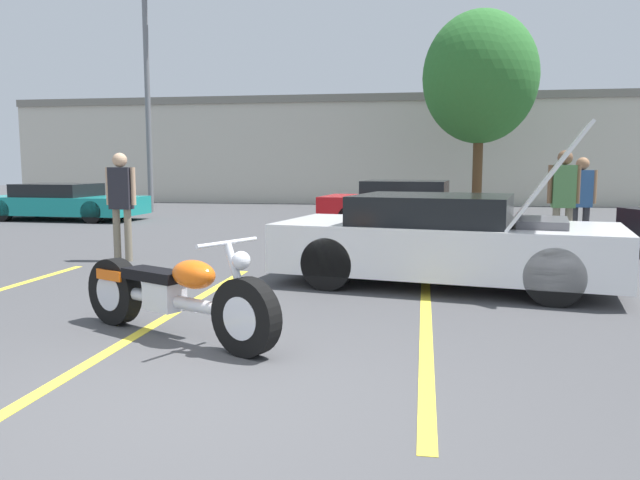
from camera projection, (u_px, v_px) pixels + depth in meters
name	position (u px, v px, depth m)	size (l,w,h in m)	color
ground_plane	(187.00, 403.00, 4.23)	(80.00, 80.00, 0.00)	#474749
parking_stripe_middle	(169.00, 316.00, 6.67)	(0.12, 5.67, 0.01)	yellow
parking_stripe_back	(426.00, 326.00, 6.23)	(0.12, 5.67, 0.01)	yellow
far_building	(388.00, 147.00, 26.75)	(32.00, 4.20, 4.40)	beige
light_pole	(150.00, 89.00, 20.75)	(1.21, 0.28, 7.47)	slate
tree_background	(480.00, 78.00, 20.04)	(3.67, 3.67, 6.51)	brown
motorcycle	(174.00, 296.00, 5.77)	(2.28, 1.26, 0.97)	black
show_car_hood_open	(447.00, 240.00, 8.32)	(4.69, 2.69, 2.11)	white
parked_car_left_row	(63.00, 202.00, 18.17)	(4.65, 2.04, 1.06)	teal
parked_car_mid_row	(411.00, 206.00, 15.69)	(4.70, 2.41, 1.21)	red
spectator_near_motorcycle	(581.00, 196.00, 11.25)	(0.52, 0.23, 1.74)	#333338
spectator_by_show_car	(121.00, 197.00, 10.33)	(0.52, 0.24, 1.80)	gray
spectator_midground	(563.00, 195.00, 10.35)	(0.52, 0.24, 1.85)	gray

